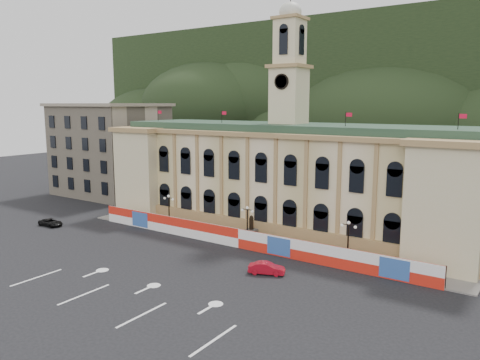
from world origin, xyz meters
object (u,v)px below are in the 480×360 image
Objects in this scene: red_sedan at (267,268)px; black_suv at (51,222)px; statue at (251,234)px; lamp_center at (247,222)px.

black_suv is (-37.91, -1.05, -0.09)m from red_sedan.
statue is 0.88× the size of red_sedan.
lamp_center is at bearing -75.82° from black_suv.
statue reaches higher than red_sedan.
black_suv is (-30.00, -10.18, -0.62)m from statue.
black_suv is (-30.00, -9.18, -2.51)m from lamp_center.
red_sedan is at bearing -91.25° from black_suv.
statue is 31.69m from black_suv.
statue is 0.72× the size of lamp_center.
statue is 0.90× the size of black_suv.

